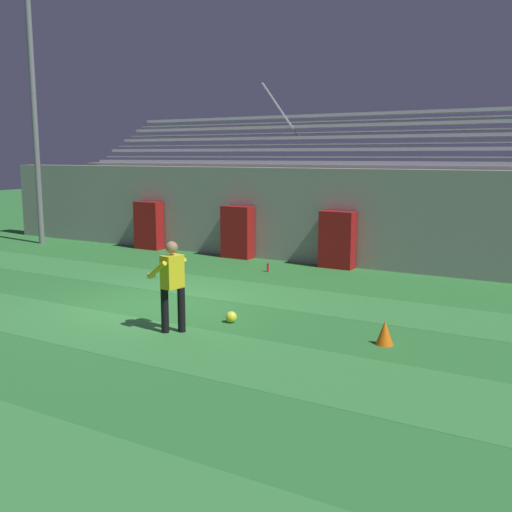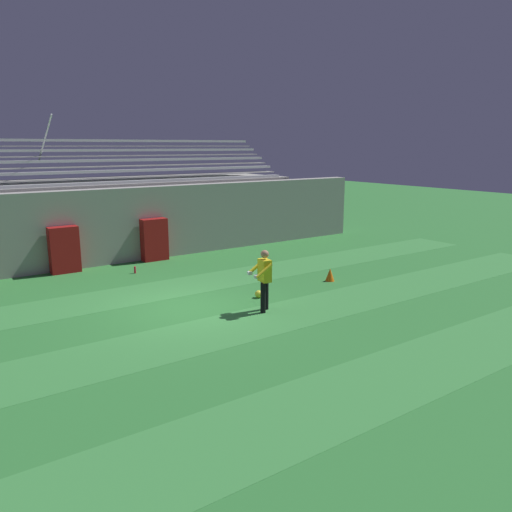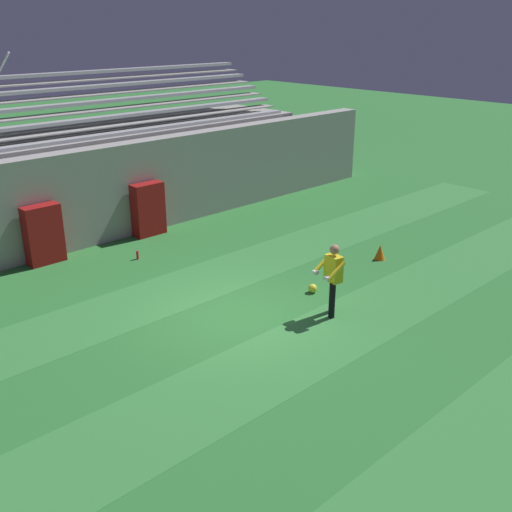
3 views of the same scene
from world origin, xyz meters
name	(u,v)px [view 3 (image 3 of 3)]	position (x,y,z in m)	size (l,w,h in m)	color
ground_plane	(237,316)	(0.00, 0.00, 0.00)	(80.00, 80.00, 0.00)	#2D7533
turf_stripe_near	(493,444)	(0.00, -6.00, 0.00)	(28.00, 2.01, 0.01)	#38843D
turf_stripe_mid	(303,348)	(0.00, -1.98, 0.00)	(28.00, 2.01, 0.01)	#38843D
turf_stripe_far	(183,288)	(0.00, 2.03, 0.00)	(28.00, 2.01, 0.01)	#38843D
back_wall	(87,197)	(0.00, 6.50, 1.40)	(24.00, 0.60, 2.80)	#999691
padding_pillar_gate_left	(43,234)	(-1.67, 5.95, 0.81)	(0.99, 0.44, 1.62)	maroon
padding_pillar_gate_right	(148,209)	(1.67, 5.95, 0.81)	(0.99, 0.44, 1.62)	maroon
bleacher_stand	(50,179)	(0.00, 8.84, 1.50)	(18.00, 4.05, 5.43)	#999691
goalkeeper	(333,276)	(1.57, -1.40, 0.95)	(0.62, 0.63, 1.67)	black
soccer_ball	(313,288)	(2.14, -0.34, 0.11)	(0.22, 0.22, 0.22)	yellow
traffic_cone	(380,252)	(5.12, -0.16, 0.21)	(0.30, 0.30, 0.42)	orange
water_bottle	(137,255)	(0.26, 4.46, 0.12)	(0.07, 0.07, 0.24)	red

